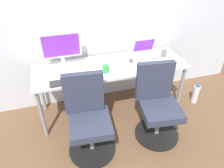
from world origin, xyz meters
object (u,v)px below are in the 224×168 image
(water_bottle_on_floor, at_px, (196,94))
(coffee_mug, at_px, (106,69))
(office_chair_left, at_px, (89,120))
(open_laptop, at_px, (146,52))
(office_chair_right, at_px, (157,106))
(desktop_monitor, at_px, (61,47))

(water_bottle_on_floor, xyz_separation_m, coffee_mug, (-1.35, 0.07, 0.61))
(office_chair_left, bearing_deg, open_laptop, 36.46)
(coffee_mug, bearing_deg, water_bottle_on_floor, -3.07)
(office_chair_right, xyz_separation_m, water_bottle_on_floor, (0.84, 0.37, -0.28))
(office_chair_right, relative_size, coffee_mug, 10.22)
(office_chair_left, xyz_separation_m, coffee_mug, (0.31, 0.44, 0.34))
(office_chair_right, relative_size, desktop_monitor, 1.96)
(office_chair_left, distance_m, coffee_mug, 0.64)
(water_bottle_on_floor, height_order, desktop_monitor, desktop_monitor)
(office_chair_left, bearing_deg, water_bottle_on_floor, 12.50)
(desktop_monitor, xyz_separation_m, coffee_mug, (0.47, -0.30, -0.20))
(office_chair_right, bearing_deg, coffee_mug, 138.84)
(office_chair_right, relative_size, open_laptop, 3.03)
(office_chair_right, height_order, desktop_monitor, desktop_monitor)
(desktop_monitor, bearing_deg, coffee_mug, -32.68)
(office_chair_right, relative_size, water_bottle_on_floor, 3.03)
(open_laptop, bearing_deg, office_chair_right, -100.69)
(office_chair_right, xyz_separation_m, coffee_mug, (-0.50, 0.44, 0.34))
(office_chair_left, bearing_deg, coffee_mug, 54.48)
(coffee_mug, bearing_deg, open_laptop, 22.40)
(water_bottle_on_floor, xyz_separation_m, open_laptop, (-0.71, 0.33, 0.62))
(office_chair_right, xyz_separation_m, desktop_monitor, (-0.97, 0.74, 0.54))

